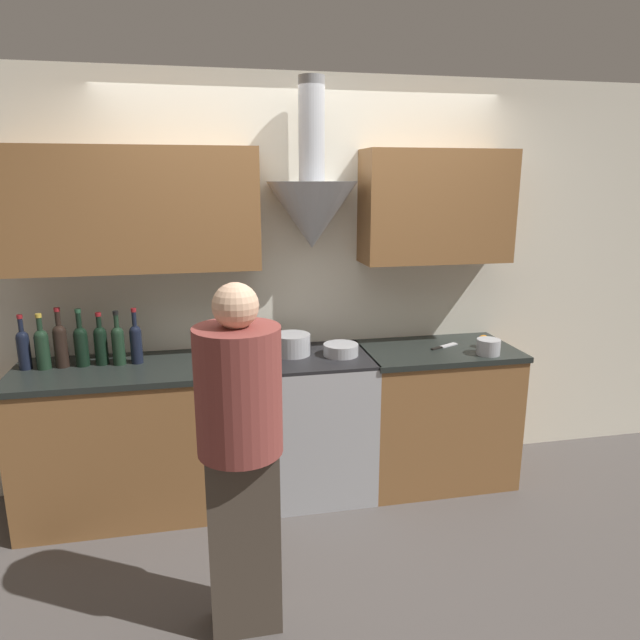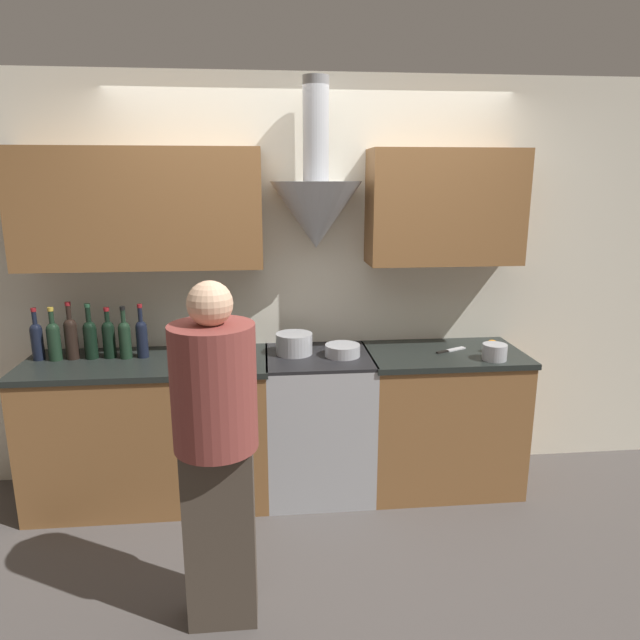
# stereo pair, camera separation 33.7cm
# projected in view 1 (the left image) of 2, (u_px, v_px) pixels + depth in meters

# --- Properties ---
(ground_plane) EXTENTS (12.00, 12.00, 0.00)m
(ground_plane) POSITION_uv_depth(u_px,v_px,m) (327.00, 515.00, 3.44)
(ground_plane) COLOR #4C4744
(wall_back) EXTENTS (8.40, 0.56, 2.60)m
(wall_back) POSITION_uv_depth(u_px,v_px,m) (296.00, 260.00, 3.63)
(wall_back) COLOR silver
(wall_back) RESTS_ON ground_plane
(counter_left) EXTENTS (1.46, 0.62, 0.91)m
(counter_left) POSITION_uv_depth(u_px,v_px,m) (147.00, 438.00, 3.43)
(counter_left) COLOR brown
(counter_left) RESTS_ON ground_plane
(counter_right) EXTENTS (0.98, 0.62, 0.91)m
(counter_right) POSITION_uv_depth(u_px,v_px,m) (435.00, 413.00, 3.79)
(counter_right) COLOR brown
(counter_right) RESTS_ON ground_plane
(stove_range) EXTENTS (0.65, 0.60, 0.91)m
(stove_range) POSITION_uv_depth(u_px,v_px,m) (317.00, 423.00, 3.64)
(stove_range) COLOR #A8AAAF
(stove_range) RESTS_ON ground_plane
(wine_bottle_0) EXTENTS (0.07, 0.07, 0.32)m
(wine_bottle_0) POSITION_uv_depth(u_px,v_px,m) (23.00, 347.00, 3.24)
(wine_bottle_0) COLOR black
(wine_bottle_0) RESTS_ON counter_left
(wine_bottle_1) EXTENTS (0.08, 0.08, 0.32)m
(wine_bottle_1) POSITION_uv_depth(u_px,v_px,m) (42.00, 347.00, 3.25)
(wine_bottle_1) COLOR black
(wine_bottle_1) RESTS_ON counter_left
(wine_bottle_2) EXTENTS (0.08, 0.08, 0.35)m
(wine_bottle_2) POSITION_uv_depth(u_px,v_px,m) (60.00, 343.00, 3.28)
(wine_bottle_2) COLOR black
(wine_bottle_2) RESTS_ON counter_left
(wine_bottle_3) EXTENTS (0.08, 0.08, 0.34)m
(wine_bottle_3) POSITION_uv_depth(u_px,v_px,m) (81.00, 344.00, 3.30)
(wine_bottle_3) COLOR black
(wine_bottle_3) RESTS_ON counter_left
(wine_bottle_4) EXTENTS (0.08, 0.08, 0.31)m
(wine_bottle_4) POSITION_uv_depth(u_px,v_px,m) (101.00, 343.00, 3.33)
(wine_bottle_4) COLOR black
(wine_bottle_4) RESTS_ON counter_left
(wine_bottle_5) EXTENTS (0.07, 0.07, 0.32)m
(wine_bottle_5) POSITION_uv_depth(u_px,v_px,m) (118.00, 343.00, 3.33)
(wine_bottle_5) COLOR black
(wine_bottle_5) RESTS_ON counter_left
(wine_bottle_6) EXTENTS (0.07, 0.07, 0.33)m
(wine_bottle_6) POSITION_uv_depth(u_px,v_px,m) (136.00, 342.00, 3.35)
(wine_bottle_6) COLOR black
(wine_bottle_6) RESTS_ON counter_left
(stock_pot) EXTENTS (0.23, 0.23, 0.13)m
(stock_pot) POSITION_uv_depth(u_px,v_px,m) (292.00, 344.00, 3.53)
(stock_pot) COLOR #A8AAAF
(stock_pot) RESTS_ON stove_range
(mixing_bowl) EXTENTS (0.22, 0.22, 0.07)m
(mixing_bowl) POSITION_uv_depth(u_px,v_px,m) (341.00, 350.00, 3.52)
(mixing_bowl) COLOR #A8AAAF
(mixing_bowl) RESTS_ON stove_range
(orange_fruit) EXTENTS (0.08, 0.08, 0.08)m
(orange_fruit) POSITION_uv_depth(u_px,v_px,m) (484.00, 341.00, 3.69)
(orange_fruit) COLOR orange
(orange_fruit) RESTS_ON counter_right
(saucepan) EXTENTS (0.15, 0.15, 0.10)m
(saucepan) POSITION_uv_depth(u_px,v_px,m) (488.00, 347.00, 3.54)
(saucepan) COLOR #A8AAAF
(saucepan) RESTS_ON counter_right
(chefs_knife) EXTENTS (0.22, 0.13, 0.01)m
(chefs_knife) POSITION_uv_depth(u_px,v_px,m) (444.00, 346.00, 3.70)
(chefs_knife) COLOR silver
(chefs_knife) RESTS_ON counter_right
(person_foreground_left) EXTENTS (0.36, 0.36, 1.58)m
(person_foreground_left) POSITION_uv_depth(u_px,v_px,m) (241.00, 449.00, 2.40)
(person_foreground_left) COLOR #473D33
(person_foreground_left) RESTS_ON ground_plane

